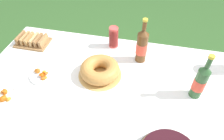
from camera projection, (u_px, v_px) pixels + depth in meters
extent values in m
cube|color=brown|center=(110.00, 94.00, 1.30)|extent=(1.84, 1.15, 0.03)
cylinder|color=brown|center=(41.00, 65.00, 2.06)|extent=(0.06, 0.06, 0.74)
cylinder|color=brown|center=(216.00, 93.00, 1.80)|extent=(0.06, 0.06, 0.74)
cube|color=white|center=(110.00, 92.00, 1.29)|extent=(1.85, 1.16, 0.00)
cube|color=white|center=(125.00, 45.00, 1.73)|extent=(1.85, 0.00, 0.10)
cylinder|color=tan|center=(100.00, 75.00, 1.39)|extent=(0.30, 0.30, 0.01)
torus|color=#BC7F3D|center=(100.00, 70.00, 1.36)|extent=(0.27, 0.27, 0.09)
cylinder|color=#E04C47|center=(114.00, 41.00, 1.59)|extent=(0.07, 0.07, 0.09)
cylinder|color=#E04C47|center=(114.00, 40.00, 1.58)|extent=(0.07, 0.07, 0.09)
cylinder|color=#E04C47|center=(114.00, 39.00, 1.57)|extent=(0.07, 0.07, 0.09)
cylinder|color=#E04C47|center=(114.00, 37.00, 1.56)|extent=(0.07, 0.07, 0.09)
cylinder|color=#E04C47|center=(114.00, 36.00, 1.56)|extent=(0.07, 0.07, 0.09)
cylinder|color=#E04C47|center=(114.00, 35.00, 1.55)|extent=(0.07, 0.07, 0.09)
cylinder|color=#E04C47|center=(114.00, 33.00, 1.54)|extent=(0.07, 0.07, 0.09)
torus|color=#E04C47|center=(114.00, 28.00, 1.50)|extent=(0.07, 0.07, 0.01)
cylinder|color=#2D562D|center=(199.00, 84.00, 1.20)|extent=(0.07, 0.07, 0.21)
cylinder|color=#E54C38|center=(199.00, 84.00, 1.20)|extent=(0.07, 0.07, 0.08)
cone|color=#2D562D|center=(206.00, 69.00, 1.11)|extent=(0.07, 0.07, 0.04)
cylinder|color=#2D562D|center=(209.00, 62.00, 1.07)|extent=(0.03, 0.03, 0.06)
cylinder|color=gold|center=(212.00, 57.00, 1.05)|extent=(0.03, 0.03, 0.02)
cylinder|color=brown|center=(142.00, 48.00, 1.43)|extent=(0.08, 0.08, 0.23)
cylinder|color=#E54C38|center=(142.00, 48.00, 1.43)|extent=(0.08, 0.08, 0.09)
cone|color=brown|center=(144.00, 32.00, 1.33)|extent=(0.08, 0.08, 0.04)
cylinder|color=brown|center=(145.00, 26.00, 1.30)|extent=(0.03, 0.03, 0.06)
cylinder|color=gold|center=(145.00, 20.00, 1.27)|extent=(0.03, 0.03, 0.02)
cylinder|color=white|center=(44.00, 75.00, 1.39)|extent=(0.20, 0.20, 0.01)
torus|color=white|center=(44.00, 74.00, 1.38)|extent=(0.19, 0.19, 0.01)
cone|color=#C37311|center=(44.00, 72.00, 1.37)|extent=(0.04, 0.04, 0.04)
cone|color=#C76C0F|center=(43.00, 72.00, 1.38)|extent=(0.05, 0.05, 0.03)
cone|color=#BA5D1C|center=(45.00, 73.00, 1.37)|extent=(0.05, 0.05, 0.03)
cone|color=#B25215|center=(42.00, 79.00, 1.34)|extent=(0.05, 0.06, 0.05)
cone|color=#B3601E|center=(37.00, 70.00, 1.38)|extent=(0.06, 0.06, 0.04)
cone|color=#BE4909|center=(42.00, 74.00, 1.35)|extent=(0.04, 0.04, 0.03)
cone|color=#B16C17|center=(45.00, 76.00, 1.36)|extent=(0.05, 0.05, 0.03)
cylinder|color=white|center=(2.00, 101.00, 1.23)|extent=(0.21, 0.21, 0.01)
torus|color=white|center=(1.00, 100.00, 1.23)|extent=(0.21, 0.21, 0.01)
cone|color=#CA5F23|center=(2.00, 91.00, 1.25)|extent=(0.04, 0.04, 0.03)
cone|color=#AE5910|center=(3.00, 98.00, 1.21)|extent=(0.06, 0.06, 0.05)
cone|color=#BB5616|center=(2.00, 99.00, 1.21)|extent=(0.04, 0.05, 0.04)
cone|color=#B5520F|center=(4.00, 92.00, 1.25)|extent=(0.05, 0.04, 0.05)
cone|color=#AB4D08|center=(2.00, 98.00, 1.22)|extent=(0.04, 0.04, 0.03)
cone|color=orange|center=(8.00, 98.00, 1.22)|extent=(0.04, 0.04, 0.03)
cone|color=#BE5A0E|center=(1.00, 98.00, 1.21)|extent=(0.05, 0.05, 0.04)
cube|color=olive|center=(33.00, 43.00, 1.64)|extent=(0.26, 0.18, 0.02)
cube|color=#9E7042|center=(21.00, 38.00, 1.63)|extent=(0.02, 0.14, 0.06)
cube|color=#B2844C|center=(25.00, 38.00, 1.63)|extent=(0.02, 0.14, 0.06)
cube|color=#B2844C|center=(30.00, 39.00, 1.62)|extent=(0.03, 0.14, 0.06)
cube|color=tan|center=(34.00, 39.00, 1.62)|extent=(0.03, 0.14, 0.06)
cube|color=#9E7042|center=(39.00, 40.00, 1.61)|extent=(0.02, 0.14, 0.06)
cube|color=#9E7042|center=(43.00, 41.00, 1.60)|extent=(0.02, 0.14, 0.06)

